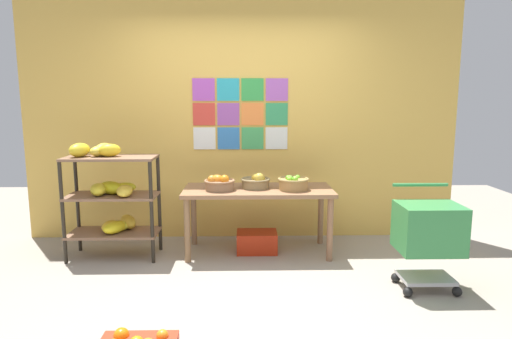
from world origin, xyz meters
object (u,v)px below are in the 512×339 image
fruit_basket_left (293,183)px  fruit_basket_back_left (256,181)px  fruit_basket_right (219,183)px  display_table (258,196)px  shopping_cart (428,231)px  banana_shelf_unit (111,193)px  produce_crate_under_table (257,242)px

fruit_basket_left → fruit_basket_back_left: fruit_basket_back_left is taller
fruit_basket_right → fruit_basket_back_left: size_ratio=1.02×
display_table → fruit_basket_left: (0.35, -0.08, 0.15)m
display_table → fruit_basket_left: 0.39m
fruit_basket_left → shopping_cart: 1.36m
banana_shelf_unit → display_table: bearing=3.4°
banana_shelf_unit → fruit_basket_back_left: banana_shelf_unit is taller
fruit_basket_back_left → shopping_cart: 1.71m
fruit_basket_right → produce_crate_under_table: fruit_basket_right is taller
fruit_basket_left → fruit_basket_back_left: bearing=166.0°
banana_shelf_unit → shopping_cart: (2.85, -0.85, -0.16)m
fruit_basket_left → produce_crate_under_table: bearing=166.3°
display_table → fruit_basket_left: fruit_basket_left is taller
fruit_basket_left → fruit_basket_right: fruit_basket_right is taller
fruit_basket_right → banana_shelf_unit: bearing=-179.2°
banana_shelf_unit → fruit_basket_back_left: bearing=4.0°
display_table → fruit_basket_right: bearing=-169.5°
produce_crate_under_table → shopping_cart: (1.40, -0.95, 0.39)m
shopping_cart → display_table: bearing=134.0°
display_table → produce_crate_under_table: 0.49m
shopping_cart → fruit_basket_back_left: bearing=133.9°
fruit_basket_back_left → shopping_cart: shopping_cart is taller
fruit_basket_left → fruit_basket_right: (-0.74, 0.01, 0.00)m
banana_shelf_unit → fruit_basket_left: bearing=0.3°
display_table → fruit_basket_right: size_ratio=4.91×
banana_shelf_unit → fruit_basket_back_left: size_ratio=3.85×
display_table → fruit_basket_left: size_ratio=4.85×
display_table → produce_crate_under_table: bearing=141.3°
fruit_basket_back_left → produce_crate_under_table: fruit_basket_back_left is taller
fruit_basket_right → fruit_basket_back_left: (0.37, 0.09, -0.00)m
fruit_basket_back_left → fruit_basket_right: bearing=-167.0°
produce_crate_under_table → fruit_basket_right: bearing=-167.7°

